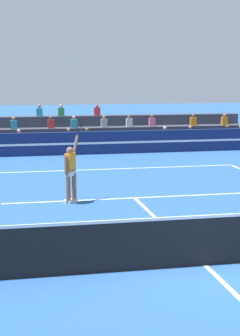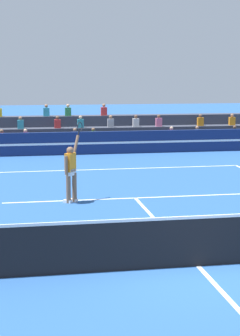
% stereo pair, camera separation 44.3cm
% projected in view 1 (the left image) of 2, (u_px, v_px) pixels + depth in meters
% --- Properties ---
extents(ground_plane, '(120.00, 120.00, 0.00)m').
position_uv_depth(ground_plane, '(205.00, 265.00, 11.49)').
color(ground_plane, '#285699').
extents(court_lines, '(11.10, 23.90, 0.01)m').
position_uv_depth(court_lines, '(205.00, 265.00, 11.49)').
color(court_lines, white).
rests_on(court_lines, ground).
extents(tennis_net, '(12.00, 0.10, 1.10)m').
position_uv_depth(tennis_net, '(206.00, 240.00, 11.40)').
color(tennis_net, '#2D6B38').
rests_on(tennis_net, ground).
extents(sponsor_banner_wall, '(18.00, 0.26, 1.10)m').
position_uv_depth(sponsor_banner_wall, '(89.00, 143.00, 27.20)').
color(sponsor_banner_wall, navy).
rests_on(sponsor_banner_wall, ground).
extents(bleacher_stand, '(17.74, 2.85, 2.28)m').
position_uv_depth(bleacher_stand, '(82.00, 135.00, 29.63)').
color(bleacher_stand, '#383D4C').
rests_on(bleacher_stand, ground).
extents(tennis_player, '(0.73, 0.90, 2.46)m').
position_uv_depth(tennis_player, '(71.00, 171.00, 16.91)').
color(tennis_player, brown).
rests_on(tennis_player, ground).
extents(tennis_ball, '(0.07, 0.07, 0.07)m').
position_uv_depth(tennis_ball, '(159.00, 238.00, 13.30)').
color(tennis_ball, '#C6DB33').
rests_on(tennis_ball, ground).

